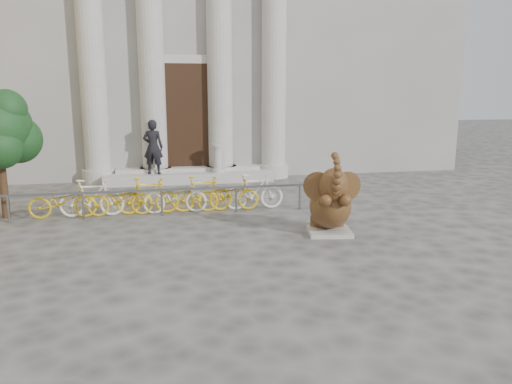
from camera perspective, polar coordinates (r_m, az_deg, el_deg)
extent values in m
plane|color=#474442|center=(9.24, -3.89, -9.41)|extent=(80.00, 80.00, 0.00)
cube|color=gray|center=(23.72, -8.87, 18.10)|extent=(22.00, 10.00, 12.00)
cube|color=black|center=(18.53, -7.87, 8.48)|extent=(2.40, 0.16, 4.00)
cylinder|color=#A8A59E|center=(18.49, -18.22, 13.28)|extent=(0.90, 0.90, 8.00)
cylinder|color=#A8A59E|center=(18.36, -11.85, 13.62)|extent=(0.90, 0.90, 8.00)
cylinder|color=#A8A59E|center=(18.50, -4.18, 13.82)|extent=(0.90, 0.90, 8.00)
cylinder|color=#A8A59E|center=(18.84, 2.05, 13.80)|extent=(0.90, 0.90, 8.00)
cube|color=#A8A59E|center=(18.25, -7.59, 1.73)|extent=(6.00, 1.20, 0.36)
cube|color=#A8A59E|center=(11.80, 8.39, -4.51)|extent=(1.11, 1.02, 0.10)
ellipsoid|color=black|center=(11.92, 8.26, -2.64)|extent=(0.94, 0.90, 0.63)
ellipsoid|color=black|center=(11.67, 8.46, -1.58)|extent=(1.11, 1.31, 1.02)
cylinder|color=black|center=(12.04, 6.89, -3.27)|extent=(0.34, 0.34, 0.25)
cylinder|color=black|center=(12.13, 9.36, -3.23)|extent=(0.34, 0.34, 0.25)
cylinder|color=black|center=(11.21, 7.76, -1.08)|extent=(0.33, 0.61, 0.39)
cylinder|color=black|center=(11.29, 9.92, -1.05)|extent=(0.33, 0.61, 0.39)
ellipsoid|color=black|center=(11.21, 8.86, 0.73)|extent=(0.76, 0.72, 0.78)
cylinder|color=black|center=(11.28, 7.09, 0.64)|extent=(0.61, 0.35, 0.66)
cylinder|color=black|center=(11.40, 10.39, 0.66)|extent=(0.66, 0.15, 0.66)
cone|color=beige|center=(11.04, 8.42, -0.26)|extent=(0.09, 0.23, 0.10)
cone|color=beige|center=(11.08, 9.62, -0.25)|extent=(0.15, 0.23, 0.10)
cube|color=slate|center=(13.40, -10.77, 0.24)|extent=(8.00, 0.06, 0.06)
cylinder|color=slate|center=(14.00, -26.46, -1.78)|extent=(0.06, 0.06, 0.70)
cylinder|color=slate|center=(13.62, -19.16, -1.54)|extent=(0.06, 0.06, 0.70)
cylinder|color=slate|center=(13.47, -10.72, -1.22)|extent=(0.06, 0.06, 0.70)
cylinder|color=slate|center=(13.62, -2.28, -0.88)|extent=(0.06, 0.06, 0.70)
cylinder|color=slate|center=(14.00, 5.02, -0.57)|extent=(0.06, 0.06, 0.70)
imported|color=gold|center=(13.92, -21.25, -0.78)|extent=(1.70, 0.50, 1.00)
imported|color=white|center=(13.81, -18.29, -0.67)|extent=(1.66, 0.47, 1.00)
imported|color=gold|center=(13.73, -15.29, -0.55)|extent=(1.70, 0.50, 1.00)
imported|color=gold|center=(13.69, -12.27, -0.44)|extent=(1.66, 0.47, 1.00)
imported|color=white|center=(13.69, -9.23, -0.32)|extent=(1.70, 0.50, 1.00)
imported|color=gold|center=(13.73, -6.20, -0.20)|extent=(1.66, 0.47, 1.00)
imported|color=gold|center=(13.81, -3.20, -0.08)|extent=(1.70, 0.50, 1.00)
imported|color=white|center=(13.92, -0.24, 0.04)|extent=(1.66, 0.47, 1.00)
cylinder|color=#332114|center=(14.45, -26.95, 1.24)|extent=(0.20, 0.20, 2.02)
sphere|color=black|center=(14.43, -25.58, 5.43)|extent=(1.24, 1.24, 1.24)
sphere|color=black|center=(13.98, -27.22, 4.64)|extent=(1.12, 1.12, 1.12)
sphere|color=black|center=(14.09, -26.65, 8.42)|extent=(1.01, 1.01, 1.01)
imported|color=black|center=(17.85, -11.69, 5.05)|extent=(0.78, 0.60, 1.91)
cylinder|color=#A8A59E|center=(18.00, -4.37, 2.44)|extent=(0.42, 0.42, 0.13)
cylinder|color=#A8A59E|center=(17.94, -4.39, 3.74)|extent=(0.29, 0.29, 0.95)
cylinder|color=#A8A59E|center=(17.88, -4.42, 5.34)|extent=(0.42, 0.42, 0.11)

